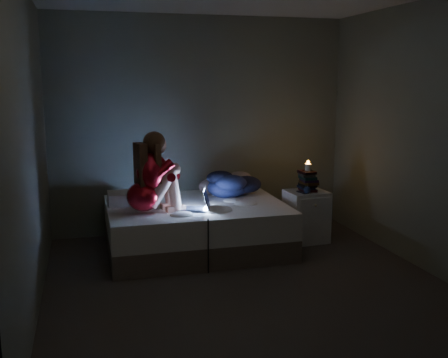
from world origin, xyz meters
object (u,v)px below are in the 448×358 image
object	(u,v)px
woman	(143,173)
phone	(302,192)
nightstand	(306,216)
candle	(308,168)
laptop	(193,200)
bed	(196,227)

from	to	relation	value
woman	phone	distance (m)	1.85
nightstand	candle	xyz separation A→B (m)	(0.01, 0.01, 0.56)
laptop	bed	bearing A→B (deg)	89.64
nightstand	laptop	bearing A→B (deg)	-172.70
bed	woman	distance (m)	0.94
bed	laptop	world-z (taller)	laptop
bed	candle	world-z (taller)	candle
bed	laptop	size ratio (longest dim) A/B	5.83
bed	phone	distance (m)	1.26
candle	phone	xyz separation A→B (m)	(-0.10, -0.07, -0.26)
bed	laptop	xyz separation A→B (m)	(-0.08, -0.28, 0.38)
laptop	woman	bearing A→B (deg)	-163.90
laptop	candle	distance (m)	1.44
woman	laptop	world-z (taller)	woman
bed	woman	xyz separation A→B (m)	(-0.59, -0.27, 0.67)
laptop	candle	world-z (taller)	candle
nightstand	candle	distance (m)	0.56
candle	phone	world-z (taller)	candle
woman	laptop	distance (m)	0.59
woman	candle	distance (m)	1.92
bed	woman	size ratio (longest dim) A/B	2.29
nightstand	phone	bearing A→B (deg)	-148.60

